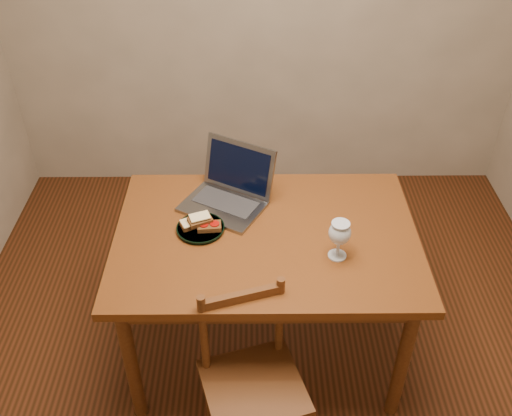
{
  "coord_description": "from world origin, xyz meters",
  "views": [
    {
      "loc": [
        -0.08,
        -1.76,
        2.33
      ],
      "look_at": [
        -0.06,
        0.2,
        0.8
      ],
      "focal_mm": 40.0,
      "sensor_mm": 36.0,
      "label": 1
    }
  ],
  "objects_px": {
    "table": "(266,249)",
    "chair": "(252,375)",
    "laptop": "(230,188)",
    "milk_glass": "(339,240)",
    "plate": "(201,229)"
  },
  "relations": [
    {
      "from": "chair",
      "to": "laptop",
      "type": "xyz_separation_m",
      "value": [
        -0.1,
        0.75,
        0.37
      ]
    },
    {
      "from": "table",
      "to": "laptop",
      "type": "distance_m",
      "value": 0.33
    },
    {
      "from": "table",
      "to": "chair",
      "type": "bearing_deg",
      "value": -97.28
    },
    {
      "from": "plate",
      "to": "milk_glass",
      "type": "height_order",
      "value": "milk_glass"
    },
    {
      "from": "table",
      "to": "laptop",
      "type": "xyz_separation_m",
      "value": [
        -0.16,
        0.25,
        0.15
      ]
    },
    {
      "from": "table",
      "to": "milk_glass",
      "type": "height_order",
      "value": "milk_glass"
    },
    {
      "from": "table",
      "to": "laptop",
      "type": "height_order",
      "value": "laptop"
    },
    {
      "from": "table",
      "to": "chair",
      "type": "distance_m",
      "value": 0.55
    },
    {
      "from": "table",
      "to": "milk_glass",
      "type": "relative_size",
      "value": 7.38
    },
    {
      "from": "table",
      "to": "laptop",
      "type": "relative_size",
      "value": 2.82
    },
    {
      "from": "milk_glass",
      "to": "laptop",
      "type": "relative_size",
      "value": 0.38
    },
    {
      "from": "milk_glass",
      "to": "laptop",
      "type": "xyz_separation_m",
      "value": [
        -0.45,
        0.39,
        -0.02
      ]
    },
    {
      "from": "chair",
      "to": "plate",
      "type": "distance_m",
      "value": 0.65
    },
    {
      "from": "plate",
      "to": "milk_glass",
      "type": "xyz_separation_m",
      "value": [
        0.57,
        -0.17,
        0.08
      ]
    },
    {
      "from": "table",
      "to": "milk_glass",
      "type": "xyz_separation_m",
      "value": [
        0.29,
        -0.14,
        0.17
      ]
    }
  ]
}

